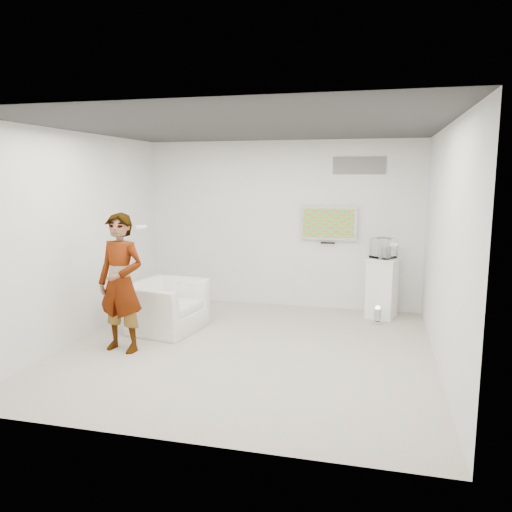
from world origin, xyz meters
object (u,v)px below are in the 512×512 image
tv (329,223)px  pedestal (382,288)px  armchair (165,306)px  floor_uplight (377,315)px  person (121,283)px

tv → pedestal: (0.96, -0.34, -1.04)m
armchair → floor_uplight: size_ratio=3.96×
tv → pedestal: 1.45m
person → floor_uplight: size_ratio=6.50×
person → floor_uplight: person is taller
tv → person: 3.86m
armchair → tv: bearing=-42.1°
floor_uplight → armchair: bearing=-161.3°
person → pedestal: (3.45, 2.54, -0.44)m
tv → armchair: (-2.32, -1.88, -1.18)m
tv → armchair: tv is taller
floor_uplight → person: bearing=-148.5°
tv → floor_uplight: 1.85m
person → tv: bearing=58.0°
pedestal → person: bearing=-143.7°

